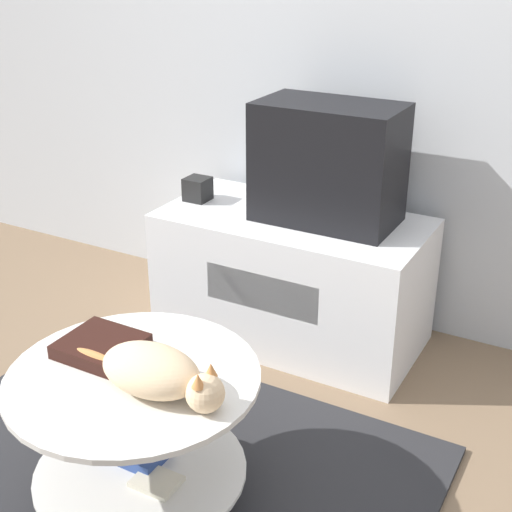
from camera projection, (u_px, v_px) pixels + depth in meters
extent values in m
plane|color=#7F664C|center=(132.00, 499.00, 2.30)|extent=(12.00, 12.00, 0.00)
cube|color=silver|center=(340.00, 28.00, 3.00)|extent=(8.00, 0.05, 2.60)
cube|color=#28282B|center=(132.00, 497.00, 2.29)|extent=(1.77, 1.51, 0.02)
cube|color=white|center=(292.00, 278.00, 3.12)|extent=(1.13, 0.58, 0.57)
cube|color=silver|center=(261.00, 292.00, 2.87)|extent=(0.51, 0.01, 0.16)
cube|color=black|center=(328.00, 163.00, 2.88)|extent=(0.58, 0.34, 0.49)
cube|color=black|center=(311.00, 171.00, 2.74)|extent=(0.50, 0.01, 0.38)
cube|color=black|center=(198.00, 189.00, 3.18)|extent=(0.10, 0.10, 0.10)
cylinder|color=#B2B2B7|center=(143.00, 498.00, 2.27)|extent=(0.31, 0.31, 0.01)
cylinder|color=#B7B7BC|center=(138.00, 442.00, 2.17)|extent=(0.04, 0.04, 0.46)
cylinder|color=silver|center=(141.00, 470.00, 2.22)|extent=(0.66, 0.66, 0.01)
cylinder|color=silver|center=(133.00, 377.00, 2.08)|extent=(0.75, 0.75, 0.02)
cube|color=#2D478C|center=(131.00, 450.00, 2.26)|extent=(0.23, 0.13, 0.04)
cube|color=beige|center=(156.00, 481.00, 2.15)|extent=(0.14, 0.11, 0.02)
cube|color=black|center=(101.00, 346.00, 2.17)|extent=(0.23, 0.22, 0.04)
ellipsoid|color=beige|center=(151.00, 370.00, 1.98)|extent=(0.32, 0.21, 0.13)
sphere|color=beige|center=(205.00, 393.00, 1.90)|extent=(0.11, 0.11, 0.11)
cone|color=#D18447|center=(211.00, 370.00, 1.90)|extent=(0.04, 0.04, 0.04)
cone|color=#D18447|center=(198.00, 381.00, 1.85)|extent=(0.04, 0.04, 0.04)
ellipsoid|color=#D18447|center=(95.00, 359.00, 2.10)|extent=(0.18, 0.05, 0.04)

